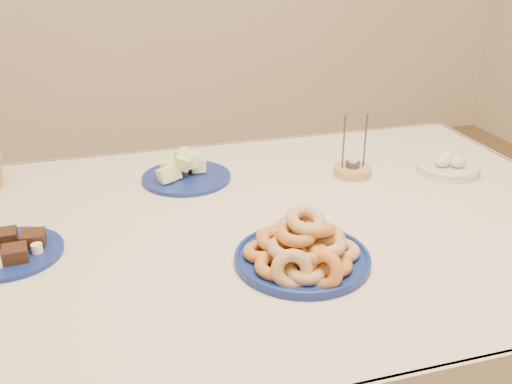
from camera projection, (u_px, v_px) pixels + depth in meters
dining_table at (250, 262)px, 1.37m from camera, size 1.71×1.11×0.75m
donut_platter at (303, 249)px, 1.15m from camera, size 0.37×0.37×0.13m
melon_plate at (185, 171)px, 1.55m from camera, size 0.29×0.29×0.08m
brownie_plate at (9, 250)px, 1.19m from camera, size 0.26×0.26×0.04m
candle_holder at (352, 169)px, 1.58m from camera, size 0.12×0.12×0.17m
egg_bowl at (448, 167)px, 1.59m from camera, size 0.20×0.20×0.06m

